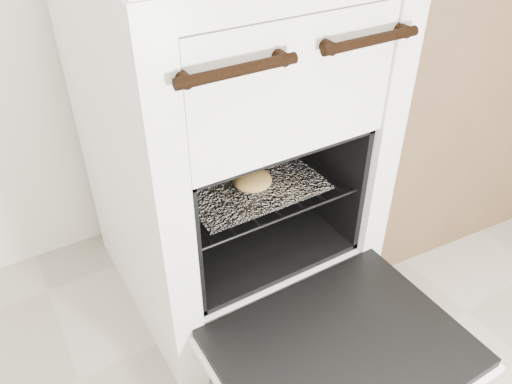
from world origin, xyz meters
The scene contains 6 objects.
stove centered at (0.17, 1.17, 0.45)m, with size 0.60×0.66×0.91m.
oven_door centered at (0.17, 0.67, 0.20)m, with size 0.54×0.42×0.04m.
oven_rack centered at (0.17, 1.10, 0.40)m, with size 0.43×0.42×0.01m.
foil_sheet centered at (0.17, 1.08, 0.40)m, with size 0.34×0.30×0.01m, color white.
baked_rolls centered at (0.16, 1.11, 0.43)m, with size 0.15×0.25×0.04m.
counter centered at (0.95, 1.22, 0.46)m, with size 0.91×0.61×0.91m, color brown.
Camera 1 is at (-0.33, 0.18, 1.10)m, focal length 35.00 mm.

